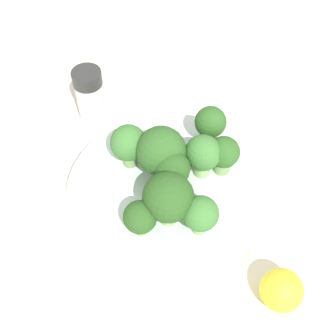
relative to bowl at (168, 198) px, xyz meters
The scene contains 14 objects.
ground_plane 0.02m from the bowl, ahead, with size 3.00×3.00×0.00m, color beige.
bowl is the anchor object (origin of this frame).
broccoli_floret_0 0.07m from the bowl, 59.17° to the left, with size 0.05×0.05×0.07m.
broccoli_floret_1 0.07m from the bowl, 142.32° to the right, with size 0.05×0.05×0.07m.
broccoli_floret_2 0.08m from the bowl, 111.84° to the right, with size 0.04×0.04×0.05m.
broccoli_floret_3 0.08m from the bowl, 88.41° to the left, with size 0.04×0.04×0.06m.
broccoli_floret_4 0.06m from the bowl, 115.35° to the right, with size 0.04×0.04×0.06m.
broccoli_floret_5 0.10m from the bowl, ahead, with size 0.04×0.04×0.05m.
broccoli_floret_6 0.08m from the bowl, 168.37° to the right, with size 0.03×0.03×0.04m.
broccoli_floret_7 0.07m from the bowl, 24.87° to the right, with size 0.04×0.04×0.05m.
broccoli_floret_8 0.08m from the bowl, 31.15° to the right, with size 0.04×0.04×0.05m.
pepper_shaker 0.18m from the bowl, 71.81° to the left, with size 0.04×0.04×0.08m.
lemon_wedge 0.16m from the bowl, 96.39° to the right, with size 0.04×0.04×0.04m, color yellow.
almond_crumb_0 0.14m from the bowl, 11.07° to the right, with size 0.01×0.01×0.01m, color olive.
Camera 1 is at (-0.24, -0.18, 0.47)m, focal length 50.00 mm.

